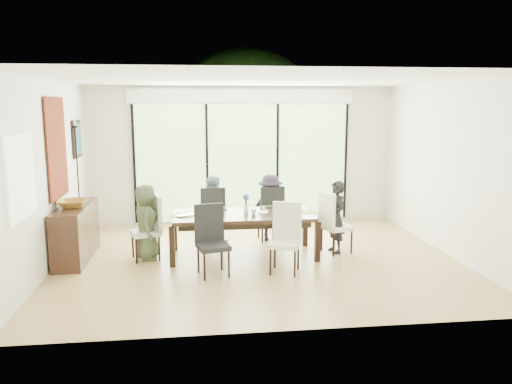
{
  "coord_description": "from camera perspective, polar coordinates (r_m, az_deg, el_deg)",
  "views": [
    {
      "loc": [
        -0.92,
        -7.32,
        2.34
      ],
      "look_at": [
        0.0,
        0.25,
        1.0
      ],
      "focal_mm": 35.0,
      "sensor_mm": 36.0,
      "label": 1
    }
  ],
  "objects": [
    {
      "name": "table_leg_bl",
      "position": [
        8.21,
        -9.3,
        -4.48
      ],
      "size": [
        0.08,
        0.08,
        0.62
      ],
      "primitive_type": "cube",
      "color": "black",
      "rests_on": "floor"
    },
    {
      "name": "papers",
      "position": [
        7.78,
        3.7,
        -2.41
      ],
      "size": [
        0.27,
        0.2,
        0.0
      ],
      "primitive_type": "cube",
      "color": "white",
      "rests_on": "table_top"
    },
    {
      "name": "chair_right_end",
      "position": [
        8.05,
        9.24,
        -3.42
      ],
      "size": [
        0.52,
        0.52,
        0.99
      ],
      "primitive_type": null,
      "rotation": [
        0.0,
        0.0,
        1.88
      ],
      "color": "white",
      "rests_on": "floor"
    },
    {
      "name": "mullion_b",
      "position": [
        9.85,
        -5.61,
        3.27
      ],
      "size": [
        0.05,
        0.04,
        2.3
      ],
      "primitive_type": "cube",
      "color": "black",
      "rests_on": "wall_back"
    },
    {
      "name": "table_leg_br",
      "position": [
        8.4,
        5.63,
        -4.07
      ],
      "size": [
        0.08,
        0.08,
        0.62
      ],
      "primitive_type": "cube",
      "color": "black",
      "rests_on": "floor"
    },
    {
      "name": "placemat_right",
      "position": [
        7.88,
        5.43,
        -2.27
      ],
      "size": [
        0.39,
        0.29,
        0.01
      ],
      "primitive_type": "cube",
      "color": "#88A43A",
      "rests_on": "table_top"
    },
    {
      "name": "placemat_far_l",
      "position": [
        8.1,
        -4.92,
        -1.93
      ],
      "size": [
        0.39,
        0.29,
        0.01
      ],
      "primitive_type": "cube",
      "color": "#7EB641",
      "rests_on": "table_top"
    },
    {
      "name": "cup_b",
      "position": [
        7.64,
        -0.28,
        -2.31
      ],
      "size": [
        0.12,
        0.12,
        0.08
      ],
      "primitive_type": "imported",
      "rotation": [
        0.0,
        0.0,
        1.95
      ],
      "color": "white",
      "rests_on": "table_top"
    },
    {
      "name": "side_window",
      "position": [
        6.51,
        -25.24,
        1.6
      ],
      "size": [
        0.02,
        0.9,
        1.0
      ],
      "primitive_type": "cube",
      "color": "#8CAD7F",
      "rests_on": "wall_left"
    },
    {
      "name": "chair_near_right",
      "position": [
        7.01,
        3.31,
        -5.33
      ],
      "size": [
        0.53,
        0.53,
        0.99
      ],
      "primitive_type": null,
      "rotation": [
        0.0,
        0.0,
        -0.34
      ],
      "color": "silver",
      "rests_on": "floor"
    },
    {
      "name": "candle",
      "position": [
        8.22,
        -20.03,
        7.42
      ],
      "size": [
        0.03,
        0.03,
        0.09
      ],
      "primitive_type": "cylinder",
      "color": "silver",
      "rests_on": "sideboard"
    },
    {
      "name": "blinds_header",
      "position": [
        9.82,
        -1.58,
        10.89
      ],
      "size": [
        4.4,
        0.06,
        0.28
      ],
      "primitive_type": "cube",
      "color": "white",
      "rests_on": "wall_back"
    },
    {
      "name": "foliage_far",
      "position": [
        13.84,
        -5.63,
        6.93
      ],
      "size": [
        3.6,
        3.6,
        3.6
      ],
      "primitive_type": "sphere",
      "color": "#14380F",
      "rests_on": "ground"
    },
    {
      "name": "wall_back",
      "position": [
        9.92,
        -1.57,
        4.23
      ],
      "size": [
        6.0,
        0.02,
        2.7
      ],
      "primitive_type": "cube",
      "color": "silver",
      "rests_on": "floor"
    },
    {
      "name": "cup_a",
      "position": [
        7.84,
        -6.68,
        -2.06
      ],
      "size": [
        0.14,
        0.14,
        0.09
      ],
      "primitive_type": "imported",
      "rotation": [
        0.0,
        0.0,
        0.3
      ],
      "color": "white",
      "rests_on": "table_top"
    },
    {
      "name": "vase",
      "position": [
        7.78,
        -1.14,
        -2.01
      ],
      "size": [
        0.07,
        0.07,
        0.11
      ],
      "primitive_type": "cylinder",
      "color": "silver",
      "rests_on": "table_top"
    },
    {
      "name": "sideboard",
      "position": [
        8.11,
        -19.89,
        -4.37
      ],
      "size": [
        0.42,
        1.48,
        0.83
      ],
      "primitive_type": "cube",
      "color": "black",
      "rests_on": "floor"
    },
    {
      "name": "tablet_far_r",
      "position": [
        8.13,
        1.8,
        -1.8
      ],
      "size": [
        0.22,
        0.15,
        0.01
      ],
      "primitive_type": "cube",
      "color": "black",
      "rests_on": "table_top"
    },
    {
      "name": "person_left_end",
      "position": [
        7.76,
        -12.43,
        -3.39
      ],
      "size": [
        0.37,
        0.56,
        1.16
      ],
      "primitive_type": "imported",
      "rotation": [
        0.0,
        0.0,
        1.62
      ],
      "color": "#3F4C32",
      "rests_on": "floor"
    },
    {
      "name": "placemat_far_r",
      "position": [
        8.19,
        2.09,
        -1.77
      ],
      "size": [
        0.39,
        0.29,
        0.01
      ],
      "primitive_type": "cube",
      "color": "#81A73B",
      "rests_on": "table_top"
    },
    {
      "name": "candlestick_base",
      "position": [
        8.35,
        -19.54,
        -0.89
      ],
      "size": [
        0.09,
        0.09,
        0.04
      ],
      "primitive_type": "cylinder",
      "color": "black",
      "rests_on": "sideboard"
    },
    {
      "name": "platter_base",
      "position": [
        7.41,
        -5.5,
        -2.96
      ],
      "size": [
        0.23,
        0.23,
        0.02
      ],
      "primitive_type": "cube",
      "color": "white",
      "rests_on": "table_top"
    },
    {
      "name": "foliage_left",
      "position": [
        12.58,
        -10.97,
        5.68
      ],
      "size": [
        3.2,
        3.2,
        3.2
      ],
      "primitive_type": "sphere",
      "color": "#14380F",
      "rests_on": "ground"
    },
    {
      "name": "placemat_paper",
      "position": [
        7.41,
        -5.5,
        -3.06
      ],
      "size": [
        0.39,
        0.29,
        0.01
      ],
      "primitive_type": "cube",
      "color": "white",
      "rests_on": "table_top"
    },
    {
      "name": "chair_left_end",
      "position": [
        7.78,
        -12.56,
        -4.0
      ],
      "size": [
        0.51,
        0.51,
        0.99
      ],
      "primitive_type": null,
      "rotation": [
        0.0,
        0.0,
        -1.3
      ],
      "color": "silver",
      "rests_on": "floor"
    },
    {
      "name": "bowl",
      "position": [
        7.92,
        -20.25,
        -1.25
      ],
      "size": [
        0.44,
        0.44,
        0.11
      ],
      "primitive_type": "imported",
      "color": "#8A5D1E",
      "rests_on": "sideboard"
    },
    {
      "name": "book",
      "position": [
        7.81,
        0.32,
        -2.3
      ],
      "size": [
        0.18,
        0.23,
        0.02
      ],
      "primitive_type": "imported",
      "rotation": [
        0.0,
        0.0,
        -0.2
      ],
      "color": "white",
      "rests_on": "table_top"
    },
    {
      "name": "table_apron",
      "position": [
        7.76,
        -1.47,
        -3.26
      ],
      "size": [
        1.97,
        0.81,
        0.09
      ],
      "primitive_type": "cube",
      "color": "black",
      "rests_on": "floor"
    },
    {
      "name": "chair_near_left",
      "position": [
        6.9,
        -4.93,
        -5.58
      ],
      "size": [
        0.5,
        0.5,
        0.99
      ],
      "primitive_type": null,
      "rotation": [
        0.0,
        0.0,
        0.24
      ],
      "color": "black",
      "rests_on": "floor"
    },
    {
      "name": "tablet_far_l",
      "position": [
        8.05,
        -4.19,
        -1.93
      ],
      "size": [
        0.23,
        0.16,
        0.01
      ],
      "primitive_type": "cube",
      "color": "black",
      "rests_on": "table_top"
    },
    {
      "name": "art_frame",
      "position": [
        9.27,
        -19.79,
        5.73
      ],
      "size": [
        0.03,
        0.55,
        0.65
      ],
      "primitive_type": "cube",
      "color": "black",
      "rests_on": "wall_left"
    },
    {
      "name": "tapestry",
      "position": [
        8.01,
        -21.81,
        4.68
      ],
      "size": [
        0.02,
        1.0,
        1.5
      ],
      "primitive_type": "cube",
      "color": "maroon",
      "rests_on": "wall_left"
    },
    {
      "name": "wall_right",
      "position": [
        8.36,
        21.17,
        2.5
      ],
      "size": [
        0.02,
        5.0,
        2.7
      ],
      "primitive_type": "cube",
      "color": "beige",
      "rests_on": "floor"
    },
    {
      "name": "table_leg_fl",
      "position": [
        7.38,
        -9.56,
        -6.14
      ],
      "size": [
        0.08,
        0.08,
        0.62
      ],
      "primitive_type": "cube",
      "color": "black",
      "rests_on": "floor"
    },
    {
      "name": "platter_snacks",
      "position": [
        7.4,
        -5.5,
        -2.83
      ],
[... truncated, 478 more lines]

